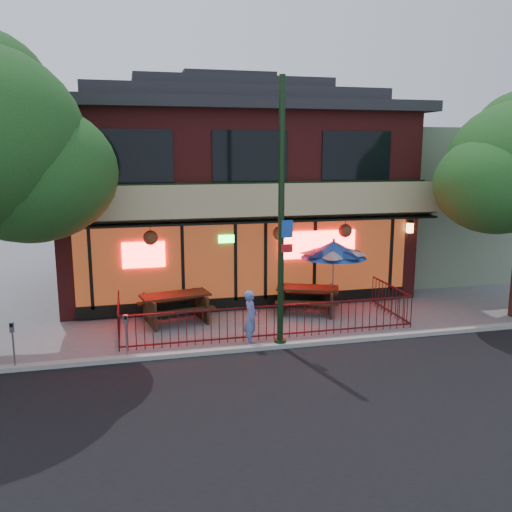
{
  "coord_description": "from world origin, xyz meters",
  "views": [
    {
      "loc": [
        -3.85,
        -13.68,
        5.17
      ],
      "look_at": [
        -0.09,
        2.0,
        2.02
      ],
      "focal_mm": 38.0,
      "sensor_mm": 36.0,
      "label": 1
    }
  ],
  "objects_px": {
    "pedestrian": "(251,318)",
    "parking_meter_near": "(126,329)",
    "picnic_table_left": "(175,303)",
    "street_light": "(281,230)",
    "patio_umbrella": "(334,249)",
    "parking_meter_far": "(13,338)",
    "picnic_table_right": "(307,296)"
  },
  "relations": [
    {
      "from": "picnic_table_right",
      "to": "pedestrian",
      "type": "xyz_separation_m",
      "value": [
        -2.46,
        -2.51,
        0.2
      ]
    },
    {
      "from": "pedestrian",
      "to": "patio_umbrella",
      "type": "bearing_deg",
      "value": -36.15
    },
    {
      "from": "pedestrian",
      "to": "parking_meter_far",
      "type": "xyz_separation_m",
      "value": [
        -5.87,
        -0.37,
        0.06
      ]
    },
    {
      "from": "patio_umbrella",
      "to": "parking_meter_near",
      "type": "distance_m",
      "value": 7.21
    },
    {
      "from": "picnic_table_right",
      "to": "parking_meter_near",
      "type": "xyz_separation_m",
      "value": [
        -5.72,
        -2.8,
        0.24
      ]
    },
    {
      "from": "patio_umbrella",
      "to": "parking_meter_far",
      "type": "distance_m",
      "value": 9.66
    },
    {
      "from": "picnic_table_right",
      "to": "patio_umbrella",
      "type": "bearing_deg",
      "value": -4.87
    },
    {
      "from": "parking_meter_far",
      "to": "parking_meter_near",
      "type": "bearing_deg",
      "value": 1.76
    },
    {
      "from": "street_light",
      "to": "pedestrian",
      "type": "bearing_deg",
      "value": 158.6
    },
    {
      "from": "street_light",
      "to": "picnic_table_left",
      "type": "xyz_separation_m",
      "value": [
        -2.53,
        2.8,
        -2.57
      ]
    },
    {
      "from": "street_light",
      "to": "pedestrian",
      "type": "distance_m",
      "value": 2.52
    },
    {
      "from": "picnic_table_left",
      "to": "parking_meter_far",
      "type": "distance_m",
      "value": 5.0
    },
    {
      "from": "picnic_table_right",
      "to": "parking_meter_near",
      "type": "distance_m",
      "value": 6.37
    },
    {
      "from": "patio_umbrella",
      "to": "pedestrian",
      "type": "relative_size",
      "value": 1.59
    },
    {
      "from": "patio_umbrella",
      "to": "parking_meter_far",
      "type": "relative_size",
      "value": 2.01
    },
    {
      "from": "street_light",
      "to": "parking_meter_far",
      "type": "distance_m",
      "value": 7.01
    },
    {
      "from": "picnic_table_left",
      "to": "parking_meter_near",
      "type": "relative_size",
      "value": 1.99
    },
    {
      "from": "picnic_table_right",
      "to": "parking_meter_near",
      "type": "bearing_deg",
      "value": -153.92
    },
    {
      "from": "parking_meter_near",
      "to": "patio_umbrella",
      "type": "bearing_deg",
      "value": 22.62
    },
    {
      "from": "street_light",
      "to": "pedestrian",
      "type": "relative_size",
      "value": 4.62
    },
    {
      "from": "pedestrian",
      "to": "street_light",
      "type": "bearing_deg",
      "value": -94.11
    },
    {
      "from": "pedestrian",
      "to": "parking_meter_near",
      "type": "bearing_deg",
      "value": 112.35
    },
    {
      "from": "picnic_table_left",
      "to": "pedestrian",
      "type": "distance_m",
      "value": 3.09
    },
    {
      "from": "pedestrian",
      "to": "parking_meter_near",
      "type": "distance_m",
      "value": 3.27
    },
    {
      "from": "street_light",
      "to": "pedestrian",
      "type": "xyz_separation_m",
      "value": [
        -0.74,
        0.29,
        -2.39
      ]
    },
    {
      "from": "picnic_table_right",
      "to": "patio_umbrella",
      "type": "height_order",
      "value": "patio_umbrella"
    },
    {
      "from": "parking_meter_near",
      "to": "picnic_table_right",
      "type": "bearing_deg",
      "value": 26.08
    },
    {
      "from": "parking_meter_near",
      "to": "parking_meter_far",
      "type": "xyz_separation_m",
      "value": [
        -2.61,
        -0.08,
        0.02
      ]
    },
    {
      "from": "parking_meter_far",
      "to": "picnic_table_left",
      "type": "bearing_deg",
      "value": 35.2
    },
    {
      "from": "picnic_table_right",
      "to": "pedestrian",
      "type": "distance_m",
      "value": 3.52
    },
    {
      "from": "pedestrian",
      "to": "parking_meter_far",
      "type": "bearing_deg",
      "value": 110.88
    },
    {
      "from": "picnic_table_right",
      "to": "pedestrian",
      "type": "height_order",
      "value": "pedestrian"
    }
  ]
}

